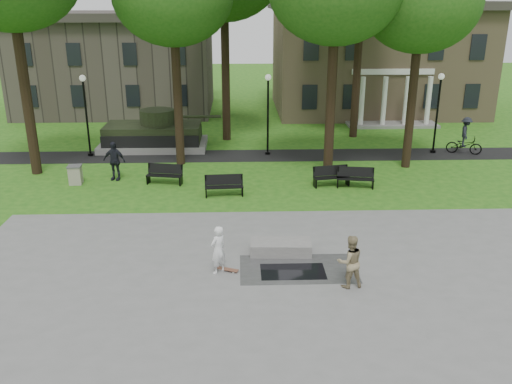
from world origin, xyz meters
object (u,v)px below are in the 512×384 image
friend_watching (350,262)px  park_bench_0 (164,174)px  concrete_block (281,247)px  skateboarder (218,250)px  cyclist (465,139)px  trash_bin (75,175)px

friend_watching → park_bench_0: size_ratio=0.96×
concrete_block → friend_watching: bearing=-51.4°
skateboarder → cyclist: cyclist is taller
cyclist → concrete_block: bearing=158.3°
trash_bin → park_bench_0: bearing=-1.4°
concrete_block → friend_watching: friend_watching is taller
park_bench_0 → trash_bin: size_ratio=1.93×
friend_watching → cyclist: cyclist is taller
skateboarder → park_bench_0: 10.00m
skateboarder → park_bench_0: size_ratio=0.92×
cyclist → park_bench_0: 17.91m
friend_watching → park_bench_0: 12.84m
cyclist → park_bench_0: cyclist is taller
skateboarder → friend_watching: friend_watching is taller
cyclist → trash_bin: size_ratio=2.31×
skateboarder → park_bench_0: bearing=-116.6°
park_bench_0 → trash_bin: 4.46m
cyclist → trash_bin: cyclist is taller
trash_bin → skateboarder: bearing=-52.3°
concrete_block → park_bench_0: bearing=122.8°
park_bench_0 → trash_bin: bearing=-170.2°
concrete_block → cyclist: size_ratio=0.99×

